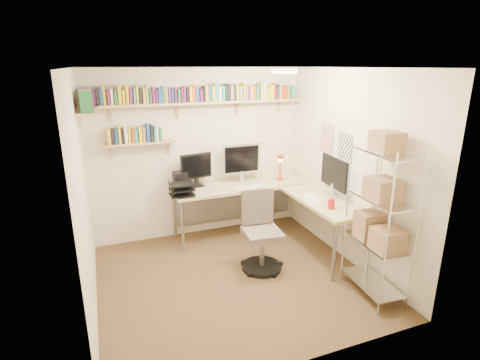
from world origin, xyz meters
name	(u,v)px	position (x,y,z in m)	size (l,w,h in m)	color
ground	(234,278)	(0.00, 0.00, 0.00)	(3.20, 3.20, 0.00)	#4E3821
room_shell	(234,156)	(0.00, 0.00, 1.55)	(3.24, 3.04, 2.52)	beige
wall_shelves	(172,104)	(-0.41, 1.30, 2.03)	(3.12, 1.09, 0.80)	tan
corner_desk	(253,190)	(0.63, 0.92, 0.79)	(2.25, 2.05, 1.39)	tan
office_chair	(261,236)	(0.42, 0.15, 0.43)	(0.54, 0.55, 1.02)	black
wire_rack	(380,206)	(1.36, -0.86, 1.07)	(0.44, 0.79, 1.88)	silver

